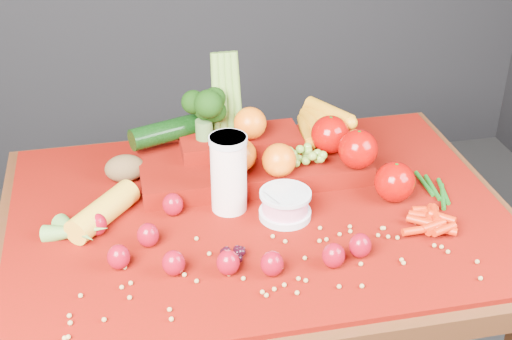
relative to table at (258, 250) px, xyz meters
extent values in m
cube|color=#3B210D|center=(0.00, 0.00, 0.07)|extent=(1.10, 0.80, 0.05)
cube|color=#3B210D|center=(-0.48, 0.33, -0.31)|extent=(0.06, 0.06, 0.70)
cube|color=#3B210D|center=(0.48, 0.33, -0.31)|extent=(0.06, 0.06, 0.70)
cube|color=#660503|center=(0.00, 0.00, 0.10)|extent=(1.05, 0.75, 0.01)
cylinder|color=white|center=(-0.06, 0.02, 0.19)|extent=(0.08, 0.08, 0.17)
cylinder|color=silver|center=(-0.06, 0.02, 0.27)|extent=(0.08, 0.08, 0.01)
cylinder|color=silver|center=(0.05, -0.04, 0.11)|extent=(0.11, 0.11, 0.02)
cylinder|color=pink|center=(0.05, -0.04, 0.14)|extent=(0.10, 0.10, 0.05)
cylinder|color=silver|center=(0.05, -0.04, 0.16)|extent=(0.11, 0.11, 0.01)
ellipsoid|color=maroon|center=(-0.24, -0.08, 0.13)|extent=(0.04, 0.04, 0.05)
cone|color=#13430C|center=(-0.24, -0.08, 0.16)|extent=(0.03, 0.03, 0.01)
ellipsoid|color=maroon|center=(-0.30, -0.14, 0.13)|extent=(0.04, 0.04, 0.05)
cone|color=#13430C|center=(-0.30, -0.14, 0.16)|extent=(0.03, 0.03, 0.01)
ellipsoid|color=maroon|center=(-0.20, -0.18, 0.13)|extent=(0.04, 0.04, 0.05)
cone|color=#13430C|center=(-0.20, -0.18, 0.16)|extent=(0.03, 0.03, 0.01)
ellipsoid|color=maroon|center=(-0.10, -0.20, 0.13)|extent=(0.04, 0.04, 0.05)
cone|color=#13430C|center=(-0.10, -0.20, 0.16)|extent=(0.03, 0.03, 0.01)
ellipsoid|color=maroon|center=(-0.02, -0.22, 0.13)|extent=(0.04, 0.04, 0.05)
cone|color=#13430C|center=(-0.02, -0.22, 0.16)|extent=(0.03, 0.03, 0.01)
ellipsoid|color=maroon|center=(0.10, -0.22, 0.13)|extent=(0.04, 0.04, 0.05)
cone|color=#13430C|center=(0.10, -0.22, 0.16)|extent=(0.03, 0.03, 0.01)
ellipsoid|color=maroon|center=(-0.18, 0.02, 0.13)|extent=(0.04, 0.04, 0.05)
cone|color=#13430C|center=(-0.18, 0.02, 0.16)|extent=(0.03, 0.03, 0.01)
ellipsoid|color=maroon|center=(-0.34, -0.02, 0.13)|extent=(0.04, 0.04, 0.05)
cone|color=#13430C|center=(-0.34, -0.02, 0.16)|extent=(0.03, 0.03, 0.01)
ellipsoid|color=maroon|center=(0.16, -0.20, 0.13)|extent=(0.04, 0.04, 0.05)
cone|color=#13430C|center=(0.16, -0.20, 0.16)|extent=(0.03, 0.03, 0.01)
cylinder|color=yellow|center=(-0.32, 0.02, 0.13)|extent=(0.16, 0.17, 0.06)
ellipsoid|color=brown|center=(-0.27, 0.18, 0.14)|extent=(0.09, 0.07, 0.06)
cube|color=#660503|center=(0.02, 0.15, 0.13)|extent=(0.52, 0.22, 0.04)
cube|color=#660503|center=(0.00, 0.20, 0.17)|extent=(0.28, 0.12, 0.03)
sphere|color=#9F0400|center=(0.24, 0.06, 0.20)|extent=(0.09, 0.09, 0.09)
sphere|color=#9F0400|center=(0.30, -0.02, 0.15)|extent=(0.09, 0.09, 0.09)
sphere|color=#9F0400|center=(0.20, 0.14, 0.20)|extent=(0.09, 0.09, 0.09)
sphere|color=#C94D06|center=(-0.02, 0.10, 0.19)|extent=(0.07, 0.07, 0.07)
sphere|color=#C94D06|center=(0.06, 0.06, 0.19)|extent=(0.07, 0.07, 0.07)
sphere|color=#C94D06|center=(0.02, 0.18, 0.22)|extent=(0.07, 0.07, 0.07)
cylinder|color=orange|center=(0.17, 0.22, 0.17)|extent=(0.06, 0.15, 0.04)
cylinder|color=orange|center=(0.19, 0.22, 0.18)|extent=(0.04, 0.15, 0.04)
cylinder|color=orange|center=(0.21, 0.22, 0.20)|extent=(0.07, 0.15, 0.04)
cylinder|color=orange|center=(0.22, 0.22, 0.21)|extent=(0.09, 0.15, 0.04)
cylinder|color=#3F662D|center=(-0.08, 0.20, 0.21)|extent=(0.04, 0.04, 0.04)
cylinder|color=olive|center=(-0.05, 0.24, 0.26)|extent=(0.03, 0.06, 0.22)
cylinder|color=olive|center=(-0.03, 0.24, 0.26)|extent=(0.02, 0.06, 0.22)
cylinder|color=olive|center=(-0.02, 0.24, 0.26)|extent=(0.02, 0.06, 0.22)
cylinder|color=olive|center=(0.00, 0.24, 0.26)|extent=(0.03, 0.06, 0.22)
cylinder|color=black|center=(-0.14, 0.24, 0.20)|extent=(0.24, 0.13, 0.05)
camera|label=1|loc=(-0.27, -1.25, 0.96)|focal=50.00mm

